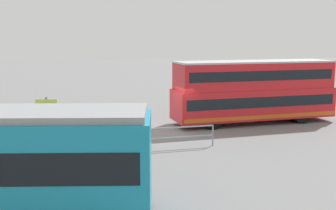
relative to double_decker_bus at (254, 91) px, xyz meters
The scene contains 5 objects.
ground_plane 6.05m from the double_decker_bus, 15.63° to the left, with size 160.00×160.00×0.00m, color slate.
double_decker_bus is the anchor object (origin of this frame).
pedestrian_near_railing 11.21m from the double_decker_bus, 27.69° to the left, with size 0.45×0.45×1.70m.
pedestrian_railing 9.37m from the double_decker_bus, 37.70° to the left, with size 6.90×0.93×1.08m.
info_sign 13.01m from the double_decker_bus, 22.68° to the left, with size 1.01×0.15×2.60m.
Camera 1 is at (3.36, 23.29, 5.39)m, focal length 43.89 mm.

